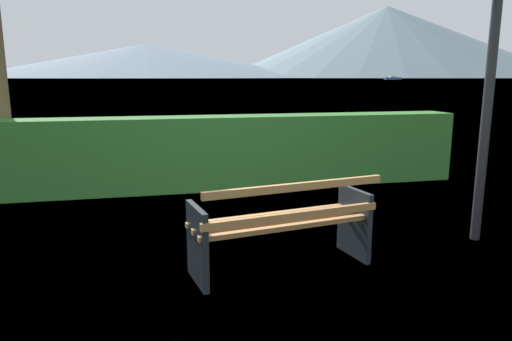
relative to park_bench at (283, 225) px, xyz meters
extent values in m
plane|color=#4C6B33|center=(-0.01, 0.06, -0.42)|extent=(1400.00, 1400.00, 0.00)
plane|color=slate|center=(-0.01, 306.59, -0.42)|extent=(620.00, 620.00, 0.00)
cube|color=#A0703F|center=(0.02, -0.13, 0.03)|extent=(1.65, 0.36, 0.04)
cube|color=#A0703F|center=(-0.01, 0.06, 0.03)|extent=(1.65, 0.36, 0.04)
cube|color=#A0703F|center=(-0.04, 0.25, 0.03)|extent=(1.65, 0.36, 0.04)
cube|color=#A0703F|center=(0.04, -0.20, 0.15)|extent=(1.64, 0.34, 0.06)
cube|color=#A0703F|center=(0.04, -0.25, 0.41)|extent=(1.64, 0.34, 0.06)
cube|color=#1E2328|center=(-0.79, -0.10, -0.09)|extent=(0.14, 0.51, 0.68)
cube|color=#1E2328|center=(0.77, 0.18, -0.09)|extent=(0.14, 0.51, 0.68)
cube|color=#2D6B28|center=(-0.01, 3.36, 0.14)|extent=(7.66, 0.62, 1.13)
cylinder|color=black|center=(2.27, 0.33, 1.56)|extent=(0.10, 0.10, 3.97)
cube|color=#335693|center=(119.83, 216.96, 0.12)|extent=(8.60, 2.46, 1.09)
cube|color=silver|center=(119.83, 216.96, 1.07)|extent=(3.10, 1.71, 0.81)
cone|color=slate|center=(-0.01, 590.47, 19.60)|extent=(406.83, 406.83, 40.05)
cone|color=slate|center=(297.46, 564.89, 43.97)|extent=(419.05, 419.05, 88.79)
camera|label=1|loc=(-1.13, -3.89, 1.32)|focal=32.93mm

